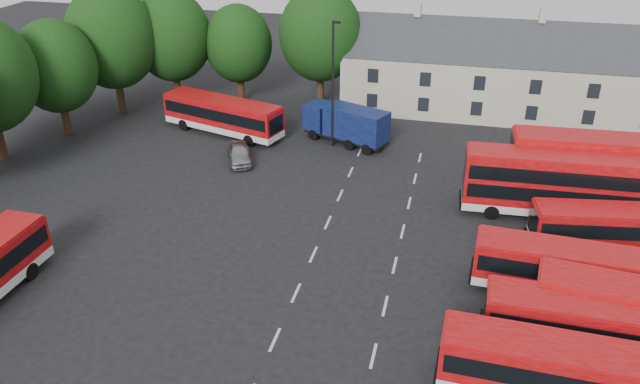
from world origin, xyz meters
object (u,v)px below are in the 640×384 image
at_px(bus_dd_south, 550,181).
at_px(lamppost, 333,82).
at_px(silver_car, 239,153).
at_px(bus_row_a, 569,370).
at_px(box_truck, 347,123).

height_order(bus_dd_south, lamppost, lamppost).
bearing_deg(silver_car, bus_row_a, -67.61).
height_order(bus_row_a, silver_car, bus_row_a).
height_order(bus_dd_south, silver_car, bus_dd_south).
height_order(bus_row_a, box_truck, box_truck).
bearing_deg(lamppost, silver_car, -143.33).
xyz_separation_m(bus_row_a, box_truck, (-15.02, 26.53, -0.02)).
bearing_deg(bus_row_a, silver_car, 139.73).
relative_size(bus_row_a, lamppost, 1.04).
height_order(box_truck, silver_car, box_truck).
relative_size(box_truck, lamppost, 0.74).
bearing_deg(box_truck, bus_row_a, -38.06).
distance_m(bus_row_a, silver_car, 30.73).
distance_m(bus_dd_south, box_truck, 18.09).
xyz_separation_m(bus_dd_south, box_truck, (-15.54, 9.24, -0.76)).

